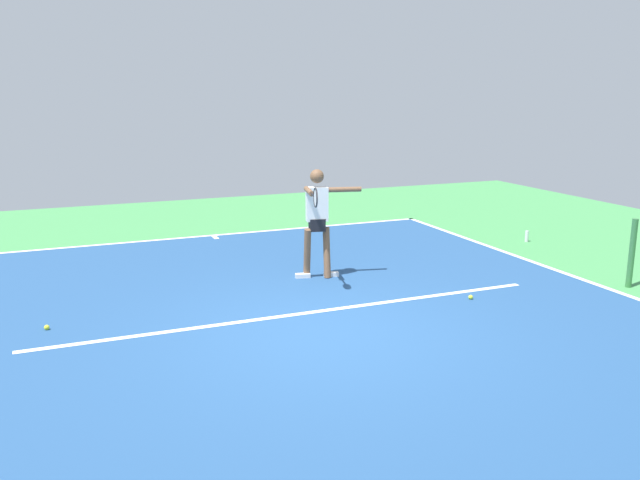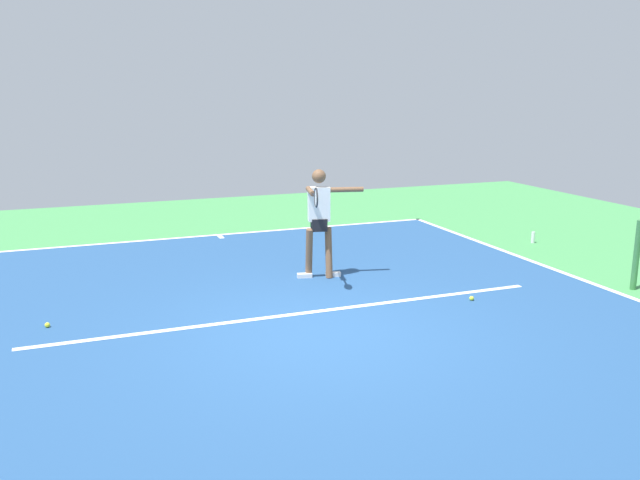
# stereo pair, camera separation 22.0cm
# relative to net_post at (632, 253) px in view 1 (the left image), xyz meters

# --- Properties ---
(ground_plane) EXTENTS (21.49, 21.49, 0.00)m
(ground_plane) POSITION_rel_net_post_xyz_m (5.07, 0.00, -0.54)
(ground_plane) COLOR #428E4C
(court_surface) EXTENTS (9.54, 12.12, 0.00)m
(court_surface) POSITION_rel_net_post_xyz_m (5.07, 0.00, -0.53)
(court_surface) COLOR navy
(court_surface) RESTS_ON ground_plane
(court_line_baseline_near) EXTENTS (9.54, 0.10, 0.01)m
(court_line_baseline_near) POSITION_rel_net_post_xyz_m (5.07, -6.01, -0.53)
(court_line_baseline_near) COLOR white
(court_line_baseline_near) RESTS_ON ground_plane
(court_line_sideline_left) EXTENTS (0.10, 12.12, 0.01)m
(court_line_sideline_left) POSITION_rel_net_post_xyz_m (0.35, 0.00, -0.53)
(court_line_sideline_left) COLOR white
(court_line_sideline_left) RESTS_ON ground_plane
(court_line_service) EXTENTS (7.15, 0.10, 0.01)m
(court_line_service) POSITION_rel_net_post_xyz_m (5.07, -0.75, -0.53)
(court_line_service) COLOR white
(court_line_service) RESTS_ON ground_plane
(court_line_centre_mark) EXTENTS (0.10, 0.30, 0.01)m
(court_line_centre_mark) POSITION_rel_net_post_xyz_m (5.07, -5.81, -0.53)
(court_line_centre_mark) COLOR white
(court_line_centre_mark) RESTS_ON ground_plane
(net_post) EXTENTS (0.09, 0.09, 1.07)m
(net_post) POSITION_rel_net_post_xyz_m (0.00, 0.00, 0.00)
(net_post) COLOR #38753D
(net_post) RESTS_ON ground_plane
(tennis_player) EXTENTS (1.11, 1.15, 1.76)m
(tennis_player) POSITION_rel_net_post_xyz_m (4.22, -2.28, 0.48)
(tennis_player) COLOR brown
(tennis_player) RESTS_ON ground_plane
(tennis_ball_by_baseline) EXTENTS (0.07, 0.07, 0.07)m
(tennis_ball_by_baseline) POSITION_rel_net_post_xyz_m (2.60, -0.41, -0.50)
(tennis_ball_by_baseline) COLOR #CCE033
(tennis_ball_by_baseline) RESTS_ON ground_plane
(tennis_ball_by_sideline) EXTENTS (0.07, 0.07, 0.07)m
(tennis_ball_by_sideline) POSITION_rel_net_post_xyz_m (8.28, -1.40, -0.50)
(tennis_ball_by_sideline) COLOR yellow
(tennis_ball_by_sideline) RESTS_ON ground_plane
(water_bottle) EXTENTS (0.07, 0.07, 0.22)m
(water_bottle) POSITION_rel_net_post_xyz_m (-0.60, -3.08, -0.43)
(water_bottle) COLOR white
(water_bottle) RESTS_ON ground_plane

